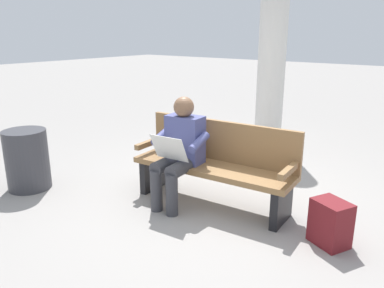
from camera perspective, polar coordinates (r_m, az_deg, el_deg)
The scene contains 6 objects.
ground_plane at distance 4.30m, azimuth 2.87°, elevation -8.88°, with size 40.00×40.00×0.00m, color gray.
bench_near at distance 4.18m, azimuth 3.45°, elevation -2.83°, with size 1.83×0.62×0.90m.
person_seated at distance 4.10m, azimuth -1.91°, elevation -0.73°, with size 0.59×0.59×1.18m.
backpack at distance 3.67m, azimuth 20.00°, elevation -11.04°, with size 0.39×0.37×0.41m.
support_pillar at distance 6.51m, azimuth 11.88°, elevation 13.43°, with size 0.45×0.45×3.06m, color silver.
trash_bin at distance 4.99m, azimuth -23.36°, elevation -2.15°, with size 0.50×0.50×0.72m, color #38383D.
Camera 1 is at (-2.18, 3.21, 1.84)m, focal length 35.78 mm.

